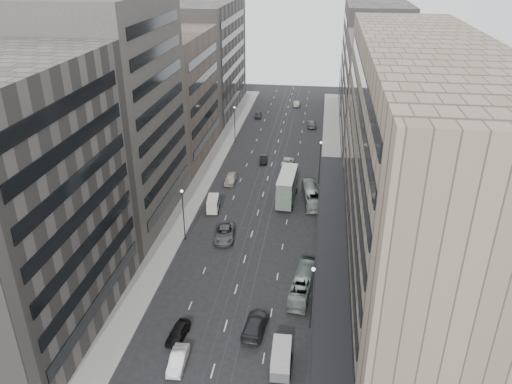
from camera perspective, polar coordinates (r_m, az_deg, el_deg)
The scene contains 29 objects.
ground at distance 64.48m, azimuth -2.45°, elevation -11.56°, with size 220.00×220.00×0.00m, color black.
sidewalk_right at distance 96.15m, azimuth 8.58°, elevation 1.56°, with size 4.00×125.00×0.15m, color gray.
sidewalk_left at distance 98.54m, azimuth -5.50°, elevation 2.35°, with size 4.00×125.00×0.15m, color gray.
department_store at distance 64.23m, azimuth 17.83°, elevation 2.41°, with size 19.20×60.00×30.00m.
building_right_mid at distance 106.52m, azimuth 14.21°, elevation 10.29°, with size 15.00×28.00×24.00m, color #4D4843.
building_right_far at distance 135.21m, azimuth 13.18°, elevation 14.47°, with size 15.00×32.00×28.00m, color #635E59.
building_left_a at distance 57.85m, azimuth -25.72°, elevation -1.57°, with size 15.00×28.00×30.00m, color #635E59.
building_left_b at distance 79.18m, azimuth -15.86°, elevation 8.62°, with size 15.00×26.00×34.00m, color #4D4843.
building_left_c at distance 104.70m, azimuth -9.90°, elevation 10.71°, with size 15.00×28.00×25.00m, color #695D52.
building_left_d at distance 135.39m, azimuth -5.77°, elevation 15.01°, with size 15.00×38.00×28.00m, color #635E59.
lamp_right_near at distance 56.62m, azimuth 6.43°, elevation -11.18°, with size 0.44×0.44×8.32m.
lamp_right_far at distance 91.82m, azimuth 7.34°, elevation 3.93°, with size 0.44×0.44×8.32m.
lamp_left_near at distance 73.56m, azimuth -8.34°, elevation -1.93°, with size 0.44×0.44×8.32m.
lamp_left_far at distance 112.34m, azimuth -2.45°, elevation 8.23°, with size 0.44×0.44×8.32m.
bus_near at distance 64.15m, azimuth 5.39°, elevation -10.39°, with size 2.25×9.63×2.68m, color gray.
bus_far at distance 86.04m, azimuth 6.29°, elevation -0.35°, with size 2.34×9.99×2.78m, color gray.
double_decker at distance 85.54m, azimuth 3.57°, elevation 0.64°, with size 3.27×9.59×5.18m.
vw_microbus at distance 54.11m, azimuth 2.89°, elevation -18.41°, with size 2.25×4.74×2.53m.
panel_van at distance 82.97m, azimuth -4.94°, elevation -1.35°, with size 2.29×4.10×2.48m.
sedan_0 at distance 58.54m, azimuth -8.90°, elevation -15.55°, with size 1.71×4.26×1.45m, color black.
sedan_1 at distance 55.41m, azimuth -8.91°, elevation -18.43°, with size 1.56×4.48×1.48m, color white.
sedan_2 at distance 75.36m, azimuth -3.64°, elevation -4.75°, with size 2.86×6.19×1.72m, color #515153.
sedan_3 at distance 58.56m, azimuth -0.11°, elevation -14.98°, with size 2.39×5.89×1.71m, color #242426.
sedan_4 at distance 93.23m, azimuth -2.91°, elevation 1.55°, with size 1.99×4.94×1.68m, color #BEB29E.
sedan_5 at distance 102.36m, azimuth 0.86°, elevation 3.75°, with size 1.42×4.06×1.34m, color black.
sedan_6 at distance 101.56m, azimuth 3.66°, elevation 3.52°, with size 2.22×4.82×1.34m, color beige.
sedan_7 at distance 124.72m, azimuth 6.35°, elevation 7.76°, with size 2.21×5.44×1.58m, color #575759.
sedan_8 at distance 131.30m, azimuth 0.25°, elevation 8.81°, with size 1.69×4.21×1.43m, color #2B2B2E.
sedan_9 at distance 141.98m, azimuth 4.66°, elevation 10.05°, with size 1.54×4.42×1.46m, color #A19A86.
Camera 1 is at (9.70, -50.33, 39.13)m, focal length 35.00 mm.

